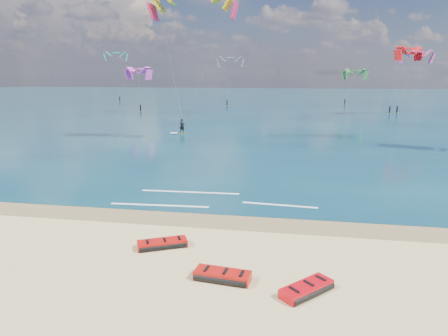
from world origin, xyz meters
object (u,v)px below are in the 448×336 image
at_px(packed_kite_left, 162,247).
at_px(packed_kite_mid, 222,280).
at_px(packed_kite_right, 306,293).
at_px(kitesurfer_main, 187,61).

bearing_deg(packed_kite_left, packed_kite_mid, -63.22).
height_order(packed_kite_mid, packed_kite_right, packed_kite_mid).
xyz_separation_m(packed_kite_left, kitesurfer_main, (-7.01, 32.23, 9.66)).
bearing_deg(packed_kite_mid, kitesurfer_main, 113.48).
height_order(packed_kite_left, kitesurfer_main, kitesurfer_main).
height_order(packed_kite_mid, kitesurfer_main, kitesurfer_main).
height_order(packed_kite_left, packed_kite_right, packed_kite_right).
bearing_deg(packed_kite_right, kitesurfer_main, 65.69).
distance_m(packed_kite_left, packed_kite_mid, 4.26).
relative_size(packed_kite_left, packed_kite_mid, 1.02).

